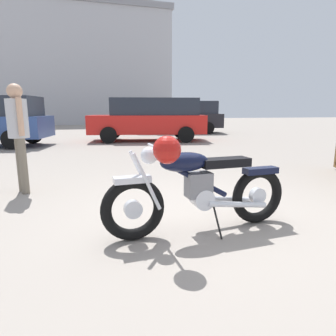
{
  "coord_description": "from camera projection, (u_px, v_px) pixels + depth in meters",
  "views": [
    {
      "loc": [
        -1.17,
        -3.19,
        1.28
      ],
      "look_at": [
        -0.29,
        0.81,
        0.46
      ],
      "focal_mm": 31.05,
      "sensor_mm": 36.0,
      "label": 1
    }
  ],
  "objects": [
    {
      "name": "industrial_building",
      "position": [
        60.0,
        69.0,
        28.71
      ],
      "size": [
        20.71,
        12.59,
        20.53
      ],
      "rotation": [
        0.0,
        0.0,
        0.05
      ],
      "color": "#B2B2B7",
      "rests_on": "ground_plane"
    },
    {
      "name": "vintage_motorcycle",
      "position": [
        196.0,
        187.0,
        3.0
      ],
      "size": [
        2.08,
        0.73,
        1.07
      ],
      "rotation": [
        0.0,
        0.0,
        3.25
      ],
      "color": "black",
      "rests_on": "ground_plane"
    },
    {
      "name": "bystander",
      "position": [
        18.0,
        127.0,
        4.38
      ],
      "size": [
        0.3,
        0.42,
        1.66
      ],
      "rotation": [
        0.0,
        0.0,
        3.61
      ],
      "color": "#706656",
      "rests_on": "ground_plane"
    },
    {
      "name": "blue_hatchback_right",
      "position": [
        181.0,
        116.0,
        16.11
      ],
      "size": [
        4.92,
        2.52,
        1.74
      ],
      "rotation": [
        0.0,
        0.0,
        2.98
      ],
      "color": "black",
      "rests_on": "ground_plane"
    },
    {
      "name": "ground_plane",
      "position": [
        205.0,
        216.0,
        3.55
      ],
      "size": [
        80.0,
        80.0,
        0.0
      ],
      "primitive_type": "plane",
      "color": "gray"
    },
    {
      "name": "pale_sedan_back",
      "position": [
        150.0,
        118.0,
        12.02
      ],
      "size": [
        4.9,
        2.45,
        1.74
      ],
      "rotation": [
        0.0,
        0.0,
        3.0
      ],
      "color": "black",
      "rests_on": "ground_plane"
    }
  ]
}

